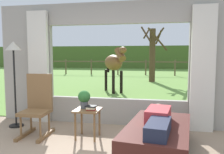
{
  "coord_description": "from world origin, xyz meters",
  "views": [
    {
      "loc": [
        0.86,
        -2.53,
        1.47
      ],
      "look_at": [
        0.0,
        1.8,
        1.05
      ],
      "focal_mm": 37.4,
      "sensor_mm": 36.0,
      "label": 1
    }
  ],
  "objects_px": {
    "side_table": "(88,114)",
    "book_stack": "(91,108)",
    "pasture_tree": "(152,53)",
    "reclining_person": "(158,119)",
    "recliner_sofa": "(158,138)",
    "rocking_chair": "(37,105)",
    "floor_lamp_left": "(14,58)",
    "horse": "(114,63)",
    "potted_plant": "(84,98)"
  },
  "relations": [
    {
      "from": "pasture_tree",
      "to": "reclining_person",
      "type": "bearing_deg",
      "value": -87.95
    },
    {
      "from": "potted_plant",
      "to": "book_stack",
      "type": "bearing_deg",
      "value": -36.74
    },
    {
      "from": "reclining_person",
      "to": "book_stack",
      "type": "distance_m",
      "value": 1.19
    },
    {
      "from": "recliner_sofa",
      "to": "book_stack",
      "type": "relative_size",
      "value": 9.22
    },
    {
      "from": "side_table",
      "to": "floor_lamp_left",
      "type": "distance_m",
      "value": 1.95
    },
    {
      "from": "reclining_person",
      "to": "book_stack",
      "type": "bearing_deg",
      "value": 170.79
    },
    {
      "from": "floor_lamp_left",
      "to": "side_table",
      "type": "bearing_deg",
      "value": -12.22
    },
    {
      "from": "rocking_chair",
      "to": "side_table",
      "type": "relative_size",
      "value": 2.15
    },
    {
      "from": "book_stack",
      "to": "pasture_tree",
      "type": "relative_size",
      "value": 0.07
    },
    {
      "from": "rocking_chair",
      "to": "horse",
      "type": "bearing_deg",
      "value": 81.69
    },
    {
      "from": "reclining_person",
      "to": "potted_plant",
      "type": "distance_m",
      "value": 1.4
    },
    {
      "from": "side_table",
      "to": "floor_lamp_left",
      "type": "bearing_deg",
      "value": 167.78
    },
    {
      "from": "reclining_person",
      "to": "side_table",
      "type": "height_order",
      "value": "reclining_person"
    },
    {
      "from": "recliner_sofa",
      "to": "rocking_chair",
      "type": "relative_size",
      "value": 1.61
    },
    {
      "from": "floor_lamp_left",
      "to": "reclining_person",
      "type": "bearing_deg",
      "value": -14.97
    },
    {
      "from": "floor_lamp_left",
      "to": "horse",
      "type": "distance_m",
      "value": 4.77
    },
    {
      "from": "floor_lamp_left",
      "to": "pasture_tree",
      "type": "xyz_separation_m",
      "value": [
        2.54,
        8.47,
        0.17
      ]
    },
    {
      "from": "rocking_chair",
      "to": "horse",
      "type": "distance_m",
      "value": 5.04
    },
    {
      "from": "recliner_sofa",
      "to": "horse",
      "type": "bearing_deg",
      "value": 115.34
    },
    {
      "from": "side_table",
      "to": "floor_lamp_left",
      "type": "height_order",
      "value": "floor_lamp_left"
    },
    {
      "from": "recliner_sofa",
      "to": "potted_plant",
      "type": "relative_size",
      "value": 5.64
    },
    {
      "from": "rocking_chair",
      "to": "floor_lamp_left",
      "type": "bearing_deg",
      "value": 149.8
    },
    {
      "from": "recliner_sofa",
      "to": "rocking_chair",
      "type": "height_order",
      "value": "rocking_chair"
    },
    {
      "from": "recliner_sofa",
      "to": "horse",
      "type": "distance_m",
      "value": 5.67
    },
    {
      "from": "potted_plant",
      "to": "horse",
      "type": "relative_size",
      "value": 0.18
    },
    {
      "from": "reclining_person",
      "to": "floor_lamp_left",
      "type": "distance_m",
      "value": 3.1
    },
    {
      "from": "recliner_sofa",
      "to": "side_table",
      "type": "xyz_separation_m",
      "value": [
        -1.22,
        0.36,
        0.21
      ]
    },
    {
      "from": "book_stack",
      "to": "horse",
      "type": "relative_size",
      "value": 0.11
    },
    {
      "from": "reclining_person",
      "to": "floor_lamp_left",
      "type": "relative_size",
      "value": 0.83
    },
    {
      "from": "horse",
      "to": "rocking_chair",
      "type": "bearing_deg",
      "value": 52.52
    },
    {
      "from": "floor_lamp_left",
      "to": "pasture_tree",
      "type": "distance_m",
      "value": 8.85
    },
    {
      "from": "rocking_chair",
      "to": "side_table",
      "type": "distance_m",
      "value": 0.97
    },
    {
      "from": "floor_lamp_left",
      "to": "pasture_tree",
      "type": "height_order",
      "value": "pasture_tree"
    },
    {
      "from": "side_table",
      "to": "book_stack",
      "type": "relative_size",
      "value": 2.65
    },
    {
      "from": "reclining_person",
      "to": "pasture_tree",
      "type": "relative_size",
      "value": 0.48
    },
    {
      "from": "side_table",
      "to": "book_stack",
      "type": "bearing_deg",
      "value": -36.61
    },
    {
      "from": "recliner_sofa",
      "to": "book_stack",
      "type": "height_order",
      "value": "book_stack"
    },
    {
      "from": "side_table",
      "to": "recliner_sofa",
      "type": "bearing_deg",
      "value": -16.43
    },
    {
      "from": "book_stack",
      "to": "pasture_tree",
      "type": "xyz_separation_m",
      "value": [
        0.81,
        8.89,
        1.01
      ]
    },
    {
      "from": "rocking_chair",
      "to": "potted_plant",
      "type": "relative_size",
      "value": 3.5
    },
    {
      "from": "rocking_chair",
      "to": "book_stack",
      "type": "xyz_separation_m",
      "value": [
        1.04,
        -0.06,
        0.02
      ]
    },
    {
      "from": "recliner_sofa",
      "to": "rocking_chair",
      "type": "distance_m",
      "value": 2.23
    },
    {
      "from": "book_stack",
      "to": "floor_lamp_left",
      "type": "relative_size",
      "value": 0.11
    },
    {
      "from": "recliner_sofa",
      "to": "floor_lamp_left",
      "type": "bearing_deg",
      "value": 173.74
    },
    {
      "from": "potted_plant",
      "to": "horse",
      "type": "xyz_separation_m",
      "value": [
        -0.39,
        4.91,
        0.45
      ]
    },
    {
      "from": "book_stack",
      "to": "rocking_chair",
      "type": "bearing_deg",
      "value": 176.72
    },
    {
      "from": "side_table",
      "to": "horse",
      "type": "bearing_deg",
      "value": 95.35
    },
    {
      "from": "floor_lamp_left",
      "to": "pasture_tree",
      "type": "relative_size",
      "value": 0.59
    },
    {
      "from": "recliner_sofa",
      "to": "reclining_person",
      "type": "bearing_deg",
      "value": -82.22
    },
    {
      "from": "recliner_sofa",
      "to": "rocking_chair",
      "type": "bearing_deg",
      "value": 178.46
    }
  ]
}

